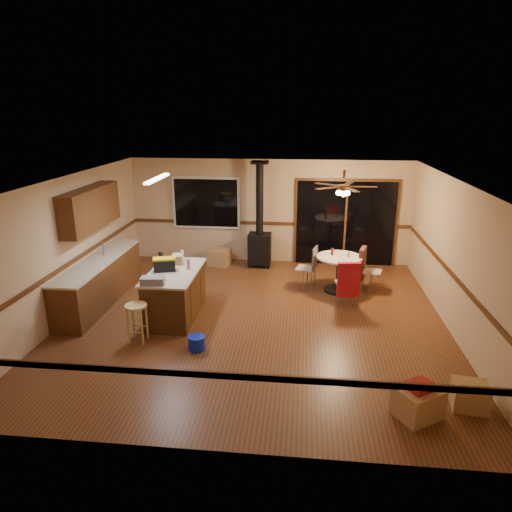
# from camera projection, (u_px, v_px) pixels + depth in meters

# --- Properties ---
(floor) EXTENTS (7.00, 7.00, 0.00)m
(floor) POSITION_uv_depth(u_px,v_px,m) (254.00, 319.00, 8.57)
(floor) COLOR #5A3019
(floor) RESTS_ON ground
(ceiling) EXTENTS (7.00, 7.00, 0.00)m
(ceiling) POSITION_uv_depth(u_px,v_px,m) (254.00, 181.00, 7.77)
(ceiling) COLOR silver
(ceiling) RESTS_ON ground
(wall_back) EXTENTS (7.00, 0.00, 7.00)m
(wall_back) POSITION_uv_depth(u_px,v_px,m) (269.00, 212.00, 11.48)
(wall_back) COLOR tan
(wall_back) RESTS_ON ground
(wall_front) EXTENTS (7.00, 0.00, 7.00)m
(wall_front) POSITION_uv_depth(u_px,v_px,m) (219.00, 352.00, 4.85)
(wall_front) COLOR tan
(wall_front) RESTS_ON ground
(wall_left) EXTENTS (0.00, 7.00, 7.00)m
(wall_left) POSITION_uv_depth(u_px,v_px,m) (68.00, 247.00, 8.51)
(wall_left) COLOR tan
(wall_left) RESTS_ON ground
(wall_right) EXTENTS (0.00, 7.00, 7.00)m
(wall_right) POSITION_uv_depth(u_px,v_px,m) (457.00, 260.00, 7.82)
(wall_right) COLOR tan
(wall_right) RESTS_ON ground
(chair_rail) EXTENTS (7.00, 7.00, 0.08)m
(chair_rail) POSITION_uv_depth(u_px,v_px,m) (254.00, 269.00, 8.26)
(chair_rail) COLOR #4A2812
(chair_rail) RESTS_ON ground
(window) EXTENTS (1.72, 0.10, 1.32)m
(window) POSITION_uv_depth(u_px,v_px,m) (206.00, 203.00, 11.53)
(window) COLOR black
(window) RESTS_ON ground
(sliding_door) EXTENTS (2.52, 0.10, 2.10)m
(sliding_door) POSITION_uv_depth(u_px,v_px,m) (345.00, 224.00, 11.32)
(sliding_door) COLOR black
(sliding_door) RESTS_ON ground
(lower_cabinets) EXTENTS (0.60, 3.00, 0.86)m
(lower_cabinets) POSITION_uv_depth(u_px,v_px,m) (100.00, 282.00, 9.22)
(lower_cabinets) COLOR #542E15
(lower_cabinets) RESTS_ON ground
(countertop) EXTENTS (0.64, 3.04, 0.04)m
(countertop) POSITION_uv_depth(u_px,v_px,m) (98.00, 261.00, 9.09)
(countertop) COLOR #C0AF95
(countertop) RESTS_ON lower_cabinets
(upper_cabinets) EXTENTS (0.35, 2.00, 0.80)m
(upper_cabinets) POSITION_uv_depth(u_px,v_px,m) (90.00, 208.00, 8.97)
(upper_cabinets) COLOR #542E15
(upper_cabinets) RESTS_ON ground
(kitchen_island) EXTENTS (0.88, 1.68, 0.90)m
(kitchen_island) POSITION_uv_depth(u_px,v_px,m) (175.00, 294.00, 8.58)
(kitchen_island) COLOR #432810
(kitchen_island) RESTS_ON ground
(wood_stove) EXTENTS (0.55, 0.50, 2.52)m
(wood_stove) POSITION_uv_depth(u_px,v_px,m) (260.00, 238.00, 11.25)
(wood_stove) COLOR black
(wood_stove) RESTS_ON ground
(ceiling_fan) EXTENTS (0.24, 0.24, 0.55)m
(ceiling_fan) POSITION_uv_depth(u_px,v_px,m) (343.00, 189.00, 9.23)
(ceiling_fan) COLOR brown
(ceiling_fan) RESTS_ON ceiling
(fluorescent_strip) EXTENTS (0.10, 1.20, 0.04)m
(fluorescent_strip) POSITION_uv_depth(u_px,v_px,m) (157.00, 179.00, 8.24)
(fluorescent_strip) COLOR white
(fluorescent_strip) RESTS_ON ceiling
(toolbox_grey) EXTENTS (0.43, 0.27, 0.12)m
(toolbox_grey) POSITION_uv_depth(u_px,v_px,m) (153.00, 281.00, 7.80)
(toolbox_grey) COLOR slate
(toolbox_grey) RESTS_ON kitchen_island
(toolbox_black) EXTENTS (0.43, 0.31, 0.21)m
(toolbox_black) POSITION_uv_depth(u_px,v_px,m) (165.00, 265.00, 8.44)
(toolbox_black) COLOR black
(toolbox_black) RESTS_ON kitchen_island
(toolbox_yellow_lid) EXTENTS (0.46, 0.32, 0.03)m
(toolbox_yellow_lid) POSITION_uv_depth(u_px,v_px,m) (164.00, 259.00, 8.40)
(toolbox_yellow_lid) COLOR gold
(toolbox_yellow_lid) RESTS_ON toolbox_black
(box_on_island) EXTENTS (0.25, 0.30, 0.18)m
(box_on_island) POSITION_uv_depth(u_px,v_px,m) (177.00, 259.00, 8.83)
(box_on_island) COLOR #A67B4A
(box_on_island) RESTS_ON kitchen_island
(bottle_dark) EXTENTS (0.11, 0.11, 0.29)m
(bottle_dark) POSITION_uv_depth(u_px,v_px,m) (161.00, 259.00, 8.68)
(bottle_dark) COLOR black
(bottle_dark) RESTS_ON kitchen_island
(bottle_pink) EXTENTS (0.07, 0.07, 0.20)m
(bottle_pink) POSITION_uv_depth(u_px,v_px,m) (188.00, 264.00, 8.51)
(bottle_pink) COLOR #D84C8C
(bottle_pink) RESTS_ON kitchen_island
(bottle_white) EXTENTS (0.08, 0.08, 0.19)m
(bottle_white) POSITION_uv_depth(u_px,v_px,m) (182.00, 255.00, 9.07)
(bottle_white) COLOR white
(bottle_white) RESTS_ON kitchen_island
(bar_stool) EXTENTS (0.46, 0.46, 0.67)m
(bar_stool) POSITION_uv_depth(u_px,v_px,m) (137.00, 323.00, 7.65)
(bar_stool) COLOR tan
(bar_stool) RESTS_ON floor
(blue_bucket) EXTENTS (0.34, 0.34, 0.24)m
(blue_bucket) POSITION_uv_depth(u_px,v_px,m) (197.00, 343.00, 7.45)
(blue_bucket) COLOR #0E25C4
(blue_bucket) RESTS_ON floor
(dining_table) EXTENTS (0.97, 0.97, 0.78)m
(dining_table) POSITION_uv_depth(u_px,v_px,m) (339.00, 267.00, 9.74)
(dining_table) COLOR black
(dining_table) RESTS_ON ground
(glass_red) EXTENTS (0.06, 0.06, 0.14)m
(glass_red) POSITION_uv_depth(u_px,v_px,m) (332.00, 252.00, 9.76)
(glass_red) COLOR #590C14
(glass_red) RESTS_ON dining_table
(glass_cream) EXTENTS (0.07, 0.07, 0.13)m
(glass_cream) POSITION_uv_depth(u_px,v_px,m) (348.00, 254.00, 9.58)
(glass_cream) COLOR beige
(glass_cream) RESTS_ON dining_table
(chair_left) EXTENTS (0.49, 0.49, 0.51)m
(chair_left) POSITION_uv_depth(u_px,v_px,m) (311.00, 263.00, 9.86)
(chair_left) COLOR gray
(chair_left) RESTS_ON ground
(chair_near) EXTENTS (0.48, 0.51, 0.70)m
(chair_near) POSITION_uv_depth(u_px,v_px,m) (348.00, 279.00, 8.88)
(chair_near) COLOR gray
(chair_near) RESTS_ON ground
(chair_right) EXTENTS (0.56, 0.53, 0.70)m
(chair_right) POSITION_uv_depth(u_px,v_px,m) (363.00, 264.00, 9.77)
(chair_right) COLOR gray
(chair_right) RESTS_ON ground
(box_under_window) EXTENTS (0.59, 0.51, 0.40)m
(box_under_window) POSITION_uv_depth(u_px,v_px,m) (219.00, 257.00, 11.47)
(box_under_window) COLOR #A67B4A
(box_under_window) RESTS_ON floor
(box_corner_a) EXTENTS (0.69, 0.66, 0.40)m
(box_corner_a) POSITION_uv_depth(u_px,v_px,m) (418.00, 402.00, 5.80)
(box_corner_a) COLOR #A67B4A
(box_corner_a) RESTS_ON floor
(box_corner_b) EXTENTS (0.48, 0.42, 0.35)m
(box_corner_b) POSITION_uv_depth(u_px,v_px,m) (470.00, 396.00, 5.98)
(box_corner_b) COLOR #A67B4A
(box_corner_b) RESTS_ON floor
(box_small_red) EXTENTS (0.41, 0.39, 0.08)m
(box_small_red) POSITION_uv_depth(u_px,v_px,m) (420.00, 386.00, 5.73)
(box_small_red) COLOR maroon
(box_small_red) RESTS_ON box_corner_a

